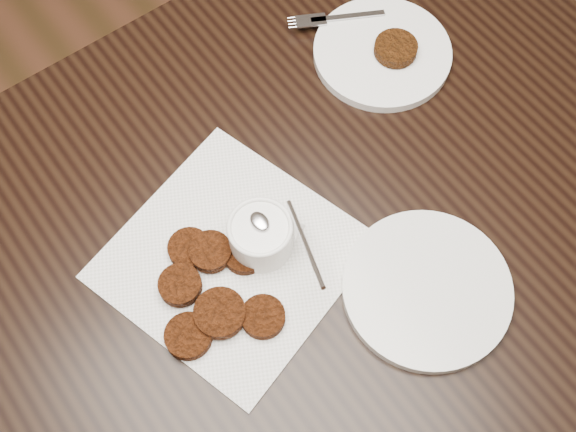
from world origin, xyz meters
The scene contains 7 objects.
floor centered at (0.00, 0.00, 0.00)m, with size 4.00×4.00×0.00m, color brown.
table centered at (-0.01, 0.03, 0.38)m, with size 1.34×0.86×0.75m, color black.
napkin centered at (-0.03, 0.04, 0.75)m, with size 0.29×0.29×0.00m, color white.
sauce_ramekin centered at (0.01, 0.04, 0.81)m, with size 0.11×0.11×0.12m, color white, non-canonical shape.
patty_cluster centered at (-0.08, 0.02, 0.76)m, with size 0.21×0.21×0.02m, color #57220B, non-canonical shape.
plate_with_patty centered at (0.34, 0.18, 0.77)m, with size 0.21×0.21×0.03m, color white, non-canonical shape.
plate_empty centered at (0.14, -0.14, 0.76)m, with size 0.22×0.22×0.02m, color white.
Camera 1 is at (-0.19, -0.29, 1.62)m, focal length 44.73 mm.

